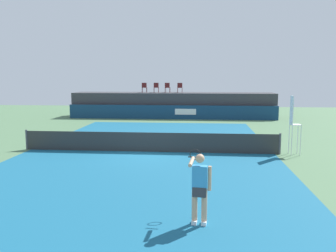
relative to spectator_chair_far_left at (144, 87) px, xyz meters
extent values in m
plane|color=#4C704C|center=(2.64, -12.36, -2.69)|extent=(48.00, 48.00, 0.00)
cube|color=#16597A|center=(2.64, -15.36, -2.69)|extent=(12.00, 22.00, 0.00)
cube|color=navy|center=(2.64, -1.86, -2.09)|extent=(18.00, 0.20, 1.20)
cube|color=white|center=(3.84, -1.97, -2.03)|extent=(1.80, 0.02, 0.50)
cube|color=#38383D|center=(2.64, -0.06, -1.59)|extent=(18.00, 2.80, 2.20)
cylinder|color=#561919|center=(0.20, 0.28, -0.27)|extent=(0.04, 0.04, 0.44)
cylinder|color=#561919|center=(-0.21, 0.27, -0.27)|extent=(0.04, 0.04, 0.44)
cylinder|color=#561919|center=(0.20, -0.12, -0.27)|extent=(0.04, 0.04, 0.44)
cylinder|color=#561919|center=(-0.20, -0.13, -0.27)|extent=(0.04, 0.04, 0.44)
cube|color=#561919|center=(0.00, 0.08, -0.04)|extent=(0.45, 0.45, 0.03)
cube|color=#561919|center=(0.00, -0.13, 0.19)|extent=(0.44, 0.04, 0.42)
cylinder|color=#561919|center=(1.25, 0.41, -0.27)|extent=(0.04, 0.04, 0.44)
cylinder|color=#561919|center=(0.85, 0.38, -0.27)|extent=(0.04, 0.04, 0.44)
cylinder|color=#561919|center=(1.28, 0.00, -0.27)|extent=(0.04, 0.04, 0.44)
cylinder|color=#561919|center=(0.88, -0.03, -0.27)|extent=(0.04, 0.04, 0.44)
cube|color=#561919|center=(1.07, 0.19, -0.04)|extent=(0.47, 0.47, 0.03)
cube|color=#561919|center=(1.08, -0.02, 0.19)|extent=(0.44, 0.06, 0.42)
cylinder|color=#561919|center=(2.34, 0.24, -0.27)|extent=(0.04, 0.04, 0.44)
cylinder|color=#561919|center=(1.94, 0.27, -0.27)|extent=(0.04, 0.04, 0.44)
cylinder|color=#561919|center=(2.31, -0.17, -0.27)|extent=(0.04, 0.04, 0.44)
cylinder|color=#561919|center=(1.91, -0.14, -0.27)|extent=(0.04, 0.04, 0.44)
cube|color=#561919|center=(2.12, 0.05, -0.04)|extent=(0.47, 0.47, 0.03)
cube|color=#561919|center=(2.11, -0.16, 0.19)|extent=(0.44, 0.06, 0.42)
cylinder|color=#561919|center=(3.44, 0.17, -0.27)|extent=(0.04, 0.04, 0.44)
cylinder|color=#561919|center=(3.04, 0.16, -0.27)|extent=(0.04, 0.04, 0.44)
cylinder|color=#561919|center=(3.45, -0.23, -0.27)|extent=(0.04, 0.04, 0.44)
cylinder|color=#561919|center=(3.05, -0.24, -0.27)|extent=(0.04, 0.04, 0.44)
cube|color=#561919|center=(3.25, -0.03, -0.04)|extent=(0.45, 0.45, 0.03)
cube|color=#561919|center=(3.25, -0.24, 0.19)|extent=(0.44, 0.04, 0.42)
cylinder|color=white|center=(9.72, -15.55, -1.99)|extent=(0.04, 0.04, 1.40)
cylinder|color=white|center=(9.70, -15.15, -1.99)|extent=(0.04, 0.04, 1.40)
cylinder|color=white|center=(9.32, -15.58, -1.99)|extent=(0.04, 0.04, 1.40)
cylinder|color=white|center=(9.29, -15.18, -1.99)|extent=(0.04, 0.04, 1.40)
cube|color=white|center=(9.51, -15.36, -1.28)|extent=(0.47, 0.47, 0.03)
cube|color=white|center=(9.30, -15.38, -0.60)|extent=(0.06, 0.44, 1.33)
cube|color=#2D2D2D|center=(2.64, -15.36, -2.22)|extent=(12.40, 0.02, 0.95)
cylinder|color=#4C4C51|center=(-3.56, -15.36, -2.19)|extent=(0.10, 0.10, 1.00)
cylinder|color=#4C4C51|center=(8.84, -15.36, -2.19)|extent=(0.10, 0.10, 1.00)
cube|color=white|center=(5.21, -23.74, -2.64)|extent=(0.15, 0.27, 0.10)
cylinder|color=tan|center=(5.21, -23.74, -2.18)|extent=(0.14, 0.14, 0.82)
cube|color=white|center=(4.97, -23.71, -2.64)|extent=(0.15, 0.27, 0.10)
cylinder|color=tan|center=(4.97, -23.71, -2.18)|extent=(0.14, 0.14, 0.82)
cube|color=#333338|center=(5.09, -23.73, -1.85)|extent=(0.36, 0.26, 0.24)
cube|color=#338CCC|center=(5.09, -23.73, -1.49)|extent=(0.38, 0.24, 0.56)
sphere|color=tan|center=(5.09, -23.73, -1.03)|extent=(0.22, 0.22, 0.22)
cylinder|color=tan|center=(5.33, -23.75, -1.51)|extent=(0.09, 0.09, 0.60)
cylinder|color=tan|center=(4.88, -23.43, -1.19)|extent=(0.16, 0.61, 0.14)
cylinder|color=black|center=(4.93, -23.01, -1.16)|extent=(0.30, 0.07, 0.03)
torus|color=black|center=(4.96, -22.73, -1.16)|extent=(0.30, 0.06, 0.30)
sphere|color=#D8EA33|center=(4.14, -12.43, -2.66)|extent=(0.07, 0.07, 0.07)
camera|label=1|loc=(5.08, -32.13, 0.92)|focal=37.91mm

